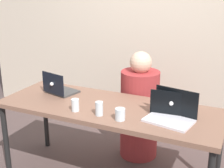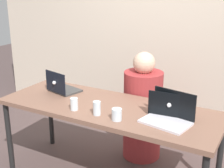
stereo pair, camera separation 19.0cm
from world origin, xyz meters
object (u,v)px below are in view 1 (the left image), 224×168
at_px(laptop_back_left, 59,89).
at_px(water_glass_right, 120,115).
at_px(laptop_back_right, 172,108).
at_px(laptop_front_right, 171,114).
at_px(water_glass_center, 99,109).
at_px(water_glass_left, 75,106).
at_px(person_at_center, 139,111).

xyz_separation_m(laptop_back_left, water_glass_right, (0.77, -0.31, -0.01)).
relative_size(laptop_back_left, laptop_back_right, 0.91).
bearing_deg(laptop_back_right, laptop_front_right, 96.10).
xyz_separation_m(laptop_back_left, laptop_back_right, (1.11, -0.01, -0.00)).
relative_size(laptop_back_right, water_glass_right, 3.78).
height_order(laptop_front_right, water_glass_right, laptop_front_right).
relative_size(laptop_back_left, water_glass_center, 2.85).
bearing_deg(water_glass_left, laptop_back_right, 21.46).
xyz_separation_m(person_at_center, water_glass_center, (-0.07, -0.78, 0.30)).
height_order(laptop_back_left, laptop_back_right, laptop_back_left).
distance_m(person_at_center, laptop_front_right, 0.85).
xyz_separation_m(person_at_center, laptop_front_right, (0.48, -0.63, 0.31)).
bearing_deg(water_glass_right, laptop_back_left, 158.08).
height_order(laptop_back_right, water_glass_center, laptop_back_right).
height_order(water_glass_right, water_glass_left, water_glass_left).
distance_m(person_at_center, laptop_back_right, 0.74).
xyz_separation_m(laptop_front_right, laptop_back_right, (-0.03, 0.13, -0.00)).
xyz_separation_m(person_at_center, water_glass_right, (0.12, -0.80, 0.30)).
relative_size(laptop_front_right, laptop_back_right, 1.11).
bearing_deg(laptop_back_left, person_at_center, -129.66).
bearing_deg(laptop_back_left, water_glass_left, 153.80).
bearing_deg(water_glass_right, person_at_center, 98.77).
height_order(water_glass_left, water_glass_center, water_glass_center).
bearing_deg(person_at_center, laptop_back_left, 38.77).
bearing_deg(water_glass_center, laptop_back_left, 152.92).
distance_m(water_glass_left, water_glass_center, 0.22).
bearing_deg(laptop_back_right, water_glass_right, 36.54).
xyz_separation_m(person_at_center, laptop_back_right, (0.46, -0.50, 0.30)).
xyz_separation_m(water_glass_left, water_glass_center, (0.22, 0.01, 0.00)).
height_order(person_at_center, laptop_back_left, person_at_center).
height_order(laptop_back_left, water_glass_center, laptop_back_left).
relative_size(laptop_front_right, water_glass_left, 3.78).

